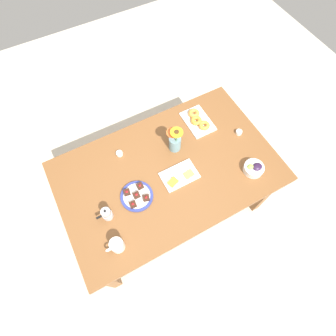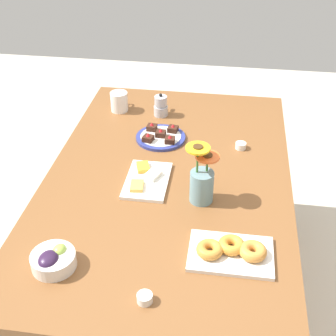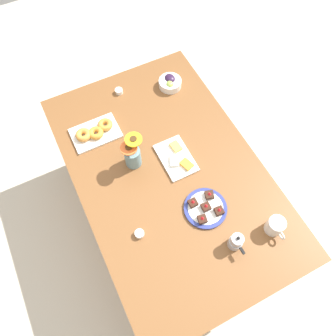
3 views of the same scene
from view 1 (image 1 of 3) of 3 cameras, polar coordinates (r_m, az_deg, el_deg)
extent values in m
plane|color=beige|center=(2.60, 0.00, -7.75)|extent=(6.00, 6.00, 0.00)
cube|color=brown|center=(1.94, 0.00, -0.80)|extent=(1.60, 1.00, 0.04)
cube|color=brown|center=(2.66, 9.56, 9.55)|extent=(0.07, 0.07, 0.70)
cube|color=brown|center=(2.43, -20.08, -3.94)|extent=(0.07, 0.07, 0.70)
cube|color=brown|center=(2.41, 20.30, -5.22)|extent=(0.07, 0.07, 0.70)
cube|color=brown|center=(2.16, -12.62, -22.55)|extent=(0.07, 0.07, 0.70)
cylinder|color=white|center=(1.73, -11.01, -16.18)|extent=(0.09, 0.09, 0.10)
cylinder|color=brown|center=(1.69, -11.27, -15.90)|extent=(0.08, 0.08, 0.00)
torus|color=white|center=(1.73, -12.74, -16.94)|extent=(0.05, 0.01, 0.05)
cylinder|color=white|center=(2.00, 18.12, -0.12)|extent=(0.14, 0.14, 0.05)
ellipsoid|color=#2D1938|center=(1.99, 18.80, 0.19)|extent=(0.08, 0.07, 0.04)
ellipsoid|color=#9EC14C|center=(1.97, 17.49, 0.19)|extent=(0.05, 0.04, 0.04)
cube|color=white|center=(1.89, 2.50, -1.61)|extent=(0.26, 0.17, 0.01)
cube|color=#EFB74C|center=(1.89, 4.55, -1.37)|extent=(0.08, 0.06, 0.01)
cube|color=white|center=(1.88, 1.69, -1.18)|extent=(0.08, 0.07, 0.02)
cube|color=orange|center=(1.85, 1.09, -3.08)|extent=(0.08, 0.07, 0.02)
cube|color=white|center=(2.15, 6.49, 10.03)|extent=(0.19, 0.28, 0.01)
torus|color=orange|center=(2.17, 5.64, 11.77)|extent=(0.09, 0.09, 0.04)
torus|color=orange|center=(2.13, 6.15, 10.24)|extent=(0.10, 0.10, 0.03)
torus|color=#CE8634|center=(2.11, 7.87, 9.18)|extent=(0.12, 0.12, 0.03)
cylinder|color=white|center=(2.14, 15.18, 7.51)|extent=(0.05, 0.05, 0.03)
cylinder|color=#C68923|center=(2.14, 15.25, 7.66)|extent=(0.04, 0.04, 0.01)
cylinder|color=white|center=(2.00, -10.52, 3.11)|extent=(0.05, 0.05, 0.03)
cylinder|color=maroon|center=(1.99, -10.57, 3.25)|extent=(0.04, 0.04, 0.01)
cylinder|color=navy|center=(1.84, -6.80, -6.11)|extent=(0.23, 0.23, 0.01)
cylinder|color=white|center=(1.84, -6.81, -6.09)|extent=(0.19, 0.19, 0.01)
cube|color=#381E14|center=(1.81, -4.76, -6.50)|extent=(0.05, 0.05, 0.02)
cone|color=red|center=(1.79, -4.81, -6.29)|extent=(0.02, 0.02, 0.01)
cube|color=#381E14|center=(1.80, -7.64, -7.88)|extent=(0.05, 0.05, 0.02)
cone|color=red|center=(1.79, -7.71, -7.68)|extent=(0.02, 0.02, 0.01)
cube|color=#381E14|center=(1.85, -6.13, -3.92)|extent=(0.05, 0.05, 0.02)
cone|color=red|center=(1.83, -6.18, -3.69)|extent=(0.02, 0.02, 0.01)
cube|color=#381E14|center=(1.84, -8.94, -5.25)|extent=(0.05, 0.05, 0.02)
cone|color=red|center=(1.82, -9.02, -5.03)|extent=(0.02, 0.02, 0.01)
cube|color=#381E14|center=(1.82, -6.87, -5.87)|extent=(0.05, 0.05, 0.02)
cone|color=red|center=(1.81, -6.93, -5.66)|extent=(0.02, 0.02, 0.01)
cylinder|color=#6B939E|center=(1.96, 1.50, 5.43)|extent=(0.09, 0.09, 0.13)
cylinder|color=#3D702D|center=(1.85, 1.83, 6.82)|extent=(0.01, 0.01, 0.10)
cylinder|color=yellow|center=(1.81, 1.88, 7.77)|extent=(0.09, 0.09, 0.01)
cylinder|color=#472D14|center=(1.80, 1.89, 7.87)|extent=(0.04, 0.04, 0.01)
cylinder|color=#3D702D|center=(1.88, 0.99, 7.14)|extent=(0.01, 0.01, 0.06)
cylinder|color=orange|center=(1.85, 1.01, 7.73)|extent=(0.09, 0.09, 0.01)
cylinder|color=#472D14|center=(1.85, 1.01, 7.83)|extent=(0.04, 0.04, 0.01)
cylinder|color=#B7B7BC|center=(1.81, -13.00, -9.94)|extent=(0.07, 0.07, 0.05)
cylinder|color=#B7B7BC|center=(1.79, -13.19, -9.67)|extent=(0.05, 0.05, 0.01)
cylinder|color=#B7B7BC|center=(1.76, -13.37, -9.41)|extent=(0.06, 0.06, 0.04)
sphere|color=black|center=(1.73, -13.58, -9.11)|extent=(0.02, 0.02, 0.02)
cube|color=black|center=(1.79, -14.80, -10.32)|extent=(0.04, 0.01, 0.01)
camera|label=2|loc=(2.26, 43.25, 35.74)|focal=50.00mm
camera|label=3|loc=(1.17, -61.58, 36.54)|focal=35.00mm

